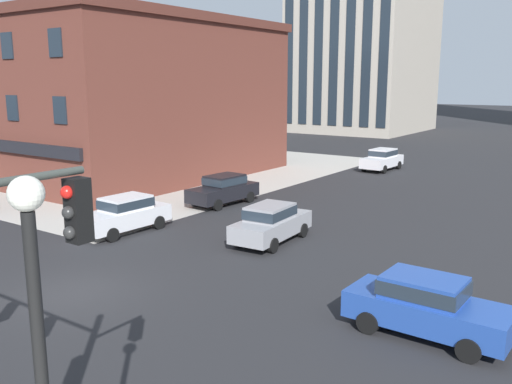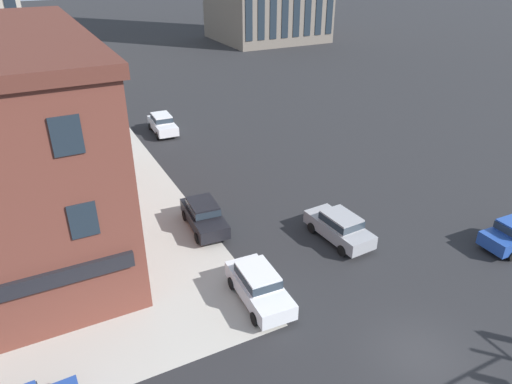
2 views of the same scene
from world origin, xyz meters
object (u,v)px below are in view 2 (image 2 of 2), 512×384
Objects in this scene: car_cross_eastbound at (162,123)px; car_parked_curb at (259,285)px; car_main_northbound_far at (204,214)px; car_main_northbound_near at (340,226)px.

car_parked_curb is (-2.76, -24.07, 0.00)m from car_cross_eastbound.
car_main_northbound_far is 7.27m from car_parked_curb.
car_main_northbound_far is 17.01m from car_cross_eastbound.
car_main_northbound_near is 1.00× the size of car_main_northbound_far.
car_main_northbound_far is 1.01× the size of car_cross_eastbound.
car_main_northbound_far is at bearing 89.13° from car_parked_curb.
car_parked_curb is (-6.48, -2.52, 0.00)m from car_main_northbound_near.
car_main_northbound_near and car_parked_curb have the same top height.
car_main_northbound_near is at bearing 21.24° from car_parked_curb.
car_main_northbound_near is 1.01× the size of car_parked_curb.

